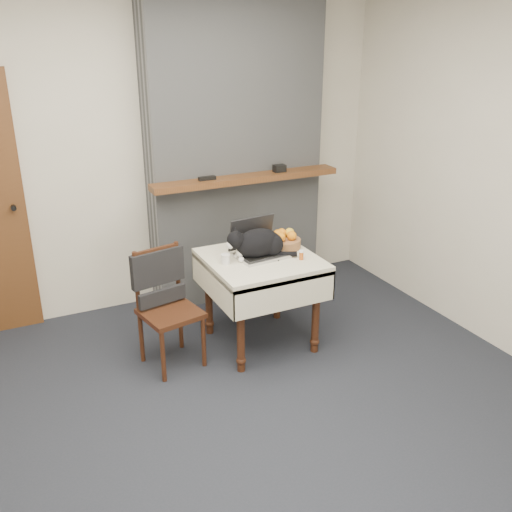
{
  "coord_description": "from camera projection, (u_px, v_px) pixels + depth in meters",
  "views": [
    {
      "loc": [
        -1.03,
        -2.54,
        2.24
      ],
      "look_at": [
        0.61,
        0.85,
        0.74
      ],
      "focal_mm": 40.0,
      "sensor_mm": 36.0,
      "label": 1
    }
  ],
  "objects": [
    {
      "name": "cream_jar",
      "position": [
        226.0,
        259.0,
        4.0
      ],
      "size": [
        0.07,
        0.07,
        0.07
      ],
      "primitive_type": "cylinder",
      "color": "silver",
      "rests_on": "side_table"
    },
    {
      "name": "ground",
      "position": [
        225.0,
        436.0,
        3.37
      ],
      "size": [
        4.5,
        4.5,
        0.0
      ],
      "primitive_type": "plane",
      "color": "black",
      "rests_on": "ground"
    },
    {
      "name": "fruit_basket",
      "position": [
        284.0,
        241.0,
        4.3
      ],
      "size": [
        0.24,
        0.24,
        0.14
      ],
      "color": "#95603C",
      "rests_on": "side_table"
    },
    {
      "name": "room_shell",
      "position": [
        186.0,
        123.0,
        3.1
      ],
      "size": [
        4.52,
        4.01,
        2.61
      ],
      "color": "beige",
      "rests_on": "ground"
    },
    {
      "name": "chair",
      "position": [
        163.0,
        291.0,
        3.97
      ],
      "size": [
        0.45,
        0.44,
        0.85
      ],
      "rotation": [
        0.0,
        0.0,
        0.2
      ],
      "color": "#36180E",
      "rests_on": "ground"
    },
    {
      "name": "laptop",
      "position": [
        257.0,
        246.0,
        4.16
      ],
      "size": [
        0.39,
        0.34,
        0.27
      ],
      "rotation": [
        0.0,
        0.0,
        0.09
      ],
      "color": "#B7B7BC",
      "rests_on": "side_table"
    },
    {
      "name": "cat",
      "position": [
        259.0,
        244.0,
        4.09
      ],
      "size": [
        0.5,
        0.25,
        0.25
      ],
      "rotation": [
        0.0,
        0.0,
        -0.06
      ],
      "color": "black",
      "rests_on": "side_table"
    },
    {
      "name": "side_table",
      "position": [
        261.0,
        272.0,
        4.18
      ],
      "size": [
        0.78,
        0.78,
        0.7
      ],
      "color": "#36180E",
      "rests_on": "ground"
    },
    {
      "name": "chimney",
      "position": [
        235.0,
        149.0,
        4.8
      ],
      "size": [
        1.62,
        0.48,
        2.6
      ],
      "color": "gray",
      "rests_on": "ground"
    },
    {
      "name": "desk_clutter",
      "position": [
        279.0,
        251.0,
        4.23
      ],
      "size": [
        0.14,
        0.11,
        0.01
      ],
      "primitive_type": "cube",
      "rotation": [
        0.0,
        0.0,
        0.62
      ],
      "color": "black",
      "rests_on": "side_table"
    },
    {
      "name": "pill_bottle",
      "position": [
        301.0,
        255.0,
        4.08
      ],
      "size": [
        0.03,
        0.03,
        0.07
      ],
      "color": "#B55016",
      "rests_on": "side_table"
    }
  ]
}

